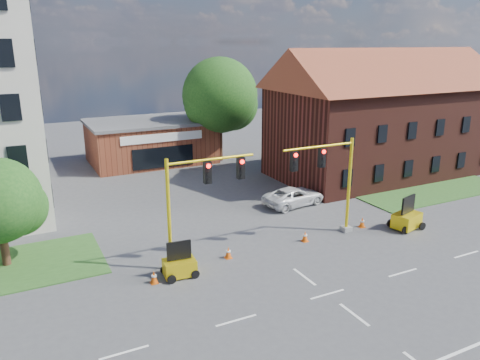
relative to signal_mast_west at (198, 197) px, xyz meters
The scene contains 16 objects.
ground 8.38m from the signal_mast_west, 54.01° to the right, with size 120.00×120.00×0.00m, color #48484A.
grass_verge_ne 22.89m from the signal_mast_west, ahead, with size 14.00×4.00×0.08m, color #2C5520.
lane_markings 10.73m from the signal_mast_west, 64.17° to the right, with size 60.00×36.00×0.01m, color white, non-canonical shape.
brick_shop 24.44m from the signal_mast_west, 79.71° to the left, with size 12.40×8.40×4.30m.
townhouse_row 24.57m from the signal_mast_west, 24.11° to the left, with size 21.00×11.00×11.50m.
tree_large 24.03m from the signal_mast_west, 61.93° to the left, with size 7.96×7.58×10.56m.
tree_nw_front 10.47m from the signal_mast_west, 154.05° to the left, with size 4.85×4.62×6.12m.
signal_mast_west is the anchor object (origin of this frame).
signal_mast_east 8.71m from the signal_mast_west, ahead, with size 5.30×0.60×6.20m.
trailer_west 3.77m from the signal_mast_west, 147.50° to the right, with size 1.76×1.26×1.90m.
trailer_east 14.63m from the signal_mast_west, ahead, with size 2.18×1.74×2.16m.
cone_a 4.75m from the signal_mast_west, 159.62° to the right, with size 0.40×0.40×0.70m.
cone_b 3.98m from the signal_mast_west, ahead, with size 0.40×0.40×0.70m.
cone_c 7.85m from the signal_mast_west, ahead, with size 0.40×0.40×0.70m.
cone_d 12.26m from the signal_mast_west, ahead, with size 0.40×0.40×0.70m.
pickup_white 12.11m from the signal_mast_west, 30.07° to the left, with size 2.28×4.94×1.37m, color white.
Camera 1 is at (-13.03, -16.32, 11.91)m, focal length 35.00 mm.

